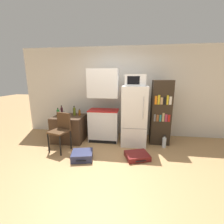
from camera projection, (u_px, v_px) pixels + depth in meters
ground_plane at (108, 168)px, 2.97m from camera, size 24.00×24.00×0.00m
wall_back at (125, 92)px, 4.58m from camera, size 6.40×0.10×2.65m
side_table at (70, 128)px, 4.26m from camera, size 0.83×0.74×0.71m
kitchen_hutch at (104, 108)px, 4.13m from camera, size 0.82×0.48×1.98m
refrigerator at (134, 116)px, 3.96m from camera, size 0.64×0.68×1.56m
microwave at (135, 80)px, 3.75m from camera, size 0.51×0.40×0.28m
bookshelf at (161, 113)px, 3.98m from camera, size 0.50×0.40×1.70m
bottle_wine_dark at (62, 111)px, 4.19m from camera, size 0.06×0.06×0.30m
bottle_milk_white at (64, 115)px, 4.04m from camera, size 0.07×0.07×0.16m
bottle_amber_beer at (80, 113)px, 4.24m from camera, size 0.06×0.06×0.18m
bottle_green_tall at (58, 113)px, 4.09m from camera, size 0.07×0.07×0.25m
bottle_olive_oil at (74, 111)px, 4.26m from camera, size 0.08×0.08×0.27m
bowl at (66, 118)px, 3.90m from camera, size 0.14×0.14×0.04m
chair at (61, 128)px, 3.65m from camera, size 0.50×0.50×0.92m
suitcase_large_flat at (82, 155)px, 3.30m from camera, size 0.52×0.49×0.17m
suitcase_small_flat at (137, 156)px, 3.34m from camera, size 0.61×0.55×0.11m
water_bottle_front at (164, 142)px, 3.84m from camera, size 0.10×0.10×0.33m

